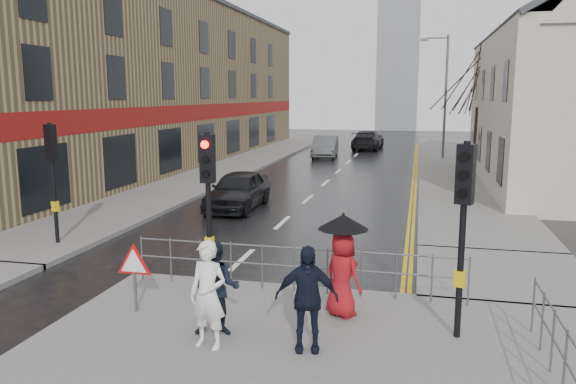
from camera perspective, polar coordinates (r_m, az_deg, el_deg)
The scene contains 22 objects.
ground at distance 12.26m, azimuth -9.07°, elevation -10.74°, with size 120.00×120.00×0.00m, color black.
left_pavement at distance 35.59m, azimuth -4.82°, elevation 2.97°, with size 4.00×44.00×0.14m, color #605E5B.
right_pavement at distance 35.91m, azimuth 16.40°, elevation 2.67°, with size 4.00×40.00×0.14m, color #605E5B.
pavement_bridge_right at distance 14.39m, azimuth 21.02°, elevation -7.87°, with size 4.00×4.20×0.14m, color #605E5B.
building_left_terrace at distance 36.52m, azimuth -13.81°, elevation 10.66°, with size 8.00×42.00×10.00m, color olive.
church_tower at distance 72.82m, azimuth 11.14°, elevation 13.34°, with size 5.00×5.00×18.00m, color gray.
traffic_signal_near_left at distance 11.74m, azimuth -8.13°, elevation 0.79°, with size 0.28×0.27×3.40m.
traffic_signal_near_right at distance 9.80m, azimuth 17.42°, elevation -1.34°, with size 0.34×0.33×3.40m.
traffic_signal_far_left at distance 16.94m, azimuth -22.84°, elevation 2.87°, with size 0.34×0.33×3.40m.
guard_railing_front at distance 11.97m, azimuth 0.65°, elevation -6.78°, with size 7.14×0.04×1.00m.
guard_railing_side at distance 8.82m, azimuth 26.41°, elevation -14.18°, with size 0.04×4.54×1.00m.
warning_sign at distance 11.23m, azimuth -15.37°, elevation -7.30°, with size 0.80×0.07×1.35m.
street_lamp at distance 38.63m, azimuth 15.48°, elevation 10.09°, with size 1.83×0.25×8.00m.
tree_near at distance 32.76m, azimuth 18.89°, elevation 10.79°, with size 2.40×2.40×6.58m.
tree_far at distance 40.76m, azimuth 18.46°, elevation 9.51°, with size 2.40×2.40×5.64m.
pedestrian_a at distance 9.45m, azimuth -8.13°, elevation -10.30°, with size 0.66×0.43×1.81m, color white.
pedestrian_b at distance 9.92m, azimuth -7.25°, elevation -9.74°, with size 0.81×0.63×1.66m, color black.
pedestrian_with_umbrella at distance 10.62m, azimuth 5.57°, elevation -6.88°, with size 0.96×0.96×1.97m.
pedestrian_d at distance 9.28m, azimuth 1.89°, elevation -10.72°, with size 1.04×0.43×1.77m, color black.
car_parked at distance 21.37m, azimuth -5.10°, elevation 0.19°, with size 1.71×4.26×1.45m, color black.
car_mid at distance 39.34m, azimuth 3.80°, elevation 4.63°, with size 1.59×4.56×1.50m, color #494D4E.
car_far at distance 45.39m, azimuth 8.11°, elevation 5.26°, with size 2.13×5.25×1.52m, color black.
Camera 1 is at (4.43, -10.60, 4.28)m, focal length 35.00 mm.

